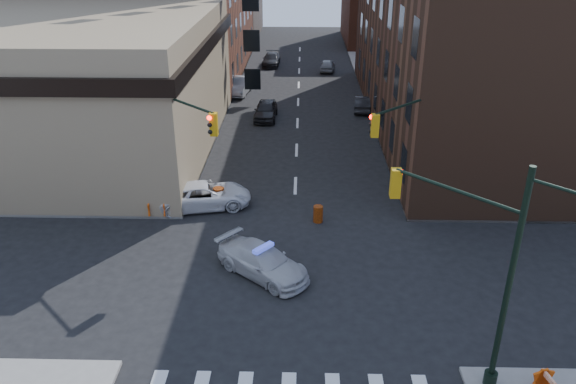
# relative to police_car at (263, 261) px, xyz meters

# --- Properties ---
(ground) EXTENTS (140.00, 140.00, 0.00)m
(ground) POSITION_rel_police_car_xyz_m (1.33, -0.37, -0.68)
(ground) COLOR black
(ground) RESTS_ON ground
(sidewalk_nw) EXTENTS (34.00, 54.50, 0.15)m
(sidewalk_nw) POSITION_rel_police_car_xyz_m (-21.67, 32.38, -0.60)
(sidewalk_nw) COLOR gray
(sidewalk_nw) RESTS_ON ground
(sidewalk_ne) EXTENTS (34.00, 54.50, 0.15)m
(sidewalk_ne) POSITION_rel_police_car_xyz_m (24.33, 32.38, -0.60)
(sidewalk_ne) COLOR gray
(sidewalk_ne) RESTS_ON ground
(bank_building) EXTENTS (22.00, 22.00, 9.00)m
(bank_building) POSITION_rel_police_car_xyz_m (-15.67, 16.13, 3.82)
(bank_building) COLOR #887559
(bank_building) RESTS_ON ground
(commercial_row_ne) EXTENTS (14.00, 34.00, 14.00)m
(commercial_row_ne) POSITION_rel_police_car_xyz_m (14.33, 22.13, 6.32)
(commercial_row_ne) COLOR #4B2E1E
(commercial_row_ne) RESTS_ON ground
(signal_pole_se) EXTENTS (5.40, 5.27, 8.00)m
(signal_pole_se) POSITION_rel_police_car_xyz_m (7.37, -5.89, 3.94)
(signal_pole_se) COLOR black
(signal_pole_se) RESTS_ON sidewalk_se
(signal_pole_nw) EXTENTS (3.58, 3.67, 8.00)m
(signal_pole_nw) POSITION_rel_police_car_xyz_m (-4.52, 4.97, 3.66)
(signal_pole_nw) COLOR black
(signal_pole_nw) RESTS_ON sidewalk_nw
(signal_pole_ne) EXTENTS (3.67, 3.58, 8.00)m
(signal_pole_ne) POSITION_rel_police_car_xyz_m (7.17, 4.99, 3.66)
(signal_pole_ne) COLOR black
(signal_pole_ne) RESTS_ON sidewalk_ne
(tree_ne_near) EXTENTS (3.00, 3.00, 4.85)m
(tree_ne_near) POSITION_rel_police_car_xyz_m (8.83, 25.63, 2.81)
(tree_ne_near) COLOR black
(tree_ne_near) RESTS_ON sidewalk_ne
(tree_ne_far) EXTENTS (3.00, 3.00, 4.85)m
(tree_ne_far) POSITION_rel_police_car_xyz_m (8.83, 33.63, 2.81)
(tree_ne_far) COLOR black
(tree_ne_far) RESTS_ON sidewalk_ne
(police_car) EXTENTS (4.78, 4.44, 1.35)m
(police_car) POSITION_rel_police_car_xyz_m (0.00, 0.00, 0.00)
(police_car) COLOR #BABBBF
(police_car) RESTS_ON ground
(pickup) EXTENTS (5.52, 3.39, 1.43)m
(pickup) POSITION_rel_police_car_xyz_m (-3.68, 6.68, 0.04)
(pickup) COLOR white
(pickup) RESTS_ON ground
(parked_car_wnear) EXTENTS (1.87, 4.37, 1.47)m
(parked_car_wnear) POSITION_rel_police_car_xyz_m (-1.26, 22.70, 0.06)
(parked_car_wnear) COLOR black
(parked_car_wnear) RESTS_ON ground
(parked_car_wfar) EXTENTS (2.22, 4.87, 1.55)m
(parked_car_wfar) POSITION_rel_police_car_xyz_m (-4.17, 30.23, 0.10)
(parked_car_wfar) COLOR gray
(parked_car_wfar) RESTS_ON ground
(parked_car_wdeep) EXTENTS (2.03, 4.64, 1.33)m
(parked_car_wdeep) POSITION_rel_police_car_xyz_m (-1.84, 42.32, -0.01)
(parked_car_wdeep) COLOR black
(parked_car_wdeep) RESTS_ON ground
(parked_car_enear) EXTENTS (1.71, 3.96, 1.27)m
(parked_car_enear) POSITION_rel_police_car_xyz_m (6.83, 25.20, -0.04)
(parked_car_enear) COLOR black
(parked_car_enear) RESTS_ON ground
(parked_car_efar) EXTENTS (1.87, 3.87, 1.27)m
(parked_car_efar) POSITION_rel_police_car_xyz_m (4.40, 39.67, -0.04)
(parked_car_efar) COLOR gray
(parked_car_efar) RESTS_ON ground
(pedestrian_a) EXTENTS (0.82, 0.70, 1.91)m
(pedestrian_a) POSITION_rel_police_car_xyz_m (-8.73, 9.15, 0.43)
(pedestrian_a) COLOR black
(pedestrian_a) RESTS_ON sidewalk_nw
(pedestrian_b) EXTENTS (1.18, 1.11, 1.93)m
(pedestrian_b) POSITION_rel_police_car_xyz_m (-8.80, 5.63, 0.44)
(pedestrian_b) COLOR black
(pedestrian_b) RESTS_ON sidewalk_nw
(pedestrian_c) EXTENTS (1.04, 0.80, 1.65)m
(pedestrian_c) POSITION_rel_police_car_xyz_m (-11.67, 5.63, 0.30)
(pedestrian_c) COLOR #1E242E
(pedestrian_c) RESTS_ON sidewalk_nw
(barrel_road) EXTENTS (0.61, 0.61, 0.91)m
(barrel_road) POSITION_rel_police_car_xyz_m (2.59, 5.08, -0.22)
(barrel_road) COLOR red
(barrel_road) RESTS_ON ground
(barrel_bank) EXTENTS (0.77, 0.77, 1.06)m
(barrel_bank) POSITION_rel_police_car_xyz_m (-2.91, 6.87, -0.14)
(barrel_bank) COLOR #CB4109
(barrel_bank) RESTS_ON ground
(barricade_nw_a) EXTENTS (1.11, 0.59, 0.82)m
(barricade_nw_a) POSITION_rel_police_car_xyz_m (-6.00, 5.33, -0.12)
(barricade_nw_a) COLOR #C56509
(barricade_nw_a) RESTS_ON sidewalk_nw
(barricade_nw_b) EXTENTS (1.46, 0.87, 1.03)m
(barricade_nw_b) POSITION_rel_police_car_xyz_m (-10.67, 6.77, -0.01)
(barricade_nw_b) COLOR #DC450A
(barricade_nw_b) RESTS_ON sidewalk_nw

